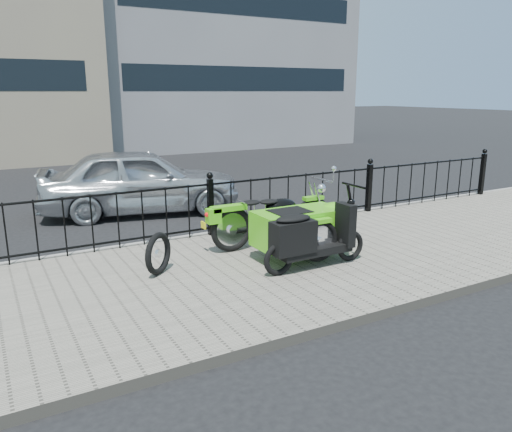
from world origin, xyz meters
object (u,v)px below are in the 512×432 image
motorcycle_sidecar (303,223)px  scooter (310,238)px  spare_tire (158,254)px  sedan_car (141,181)px

motorcycle_sidecar → scooter: 0.68m
motorcycle_sidecar → scooter: scooter is taller
spare_tire → sedan_car: 4.11m
motorcycle_sidecar → scooter: (-0.31, -0.61, -0.04)m
motorcycle_sidecar → sedan_car: (-1.19, 4.19, 0.10)m
sedan_car → spare_tire: bearing=179.1°
spare_tire → scooter: bearing=-23.7°
spare_tire → sedan_car: bearing=76.2°
motorcycle_sidecar → scooter: bearing=-116.8°
scooter → sedan_car: bearing=100.4°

